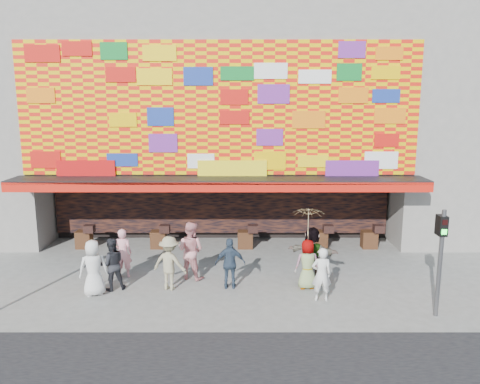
{
  "coord_description": "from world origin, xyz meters",
  "views": [
    {
      "loc": [
        0.79,
        -13.53,
        5.8
      ],
      "look_at": [
        0.79,
        2.0,
        2.8
      ],
      "focal_mm": 35.0,
      "sensor_mm": 36.0,
      "label": 1
    }
  ],
  "objects": [
    {
      "name": "ped_c",
      "position": [
        -3.21,
        0.33,
        0.83
      ],
      "size": [
        0.99,
        0.89,
        1.67
      ],
      "primitive_type": "imported",
      "rotation": [
        0.0,
        0.0,
        3.53
      ],
      "color": "#222328",
      "rests_on": "ground"
    },
    {
      "name": "ped_f",
      "position": [
        3.15,
        1.14,
        0.9
      ],
      "size": [
        1.75,
        1.06,
        1.8
      ],
      "primitive_type": "imported",
      "rotation": [
        0.0,
        0.0,
        2.8
      ],
      "color": "gray",
      "rests_on": "ground"
    },
    {
      "name": "ped_d",
      "position": [
        -1.41,
        0.36,
        0.86
      ],
      "size": [
        1.25,
        0.95,
        1.71
      ],
      "primitive_type": "imported",
      "rotation": [
        0.0,
        0.0,
        2.82
      ],
      "color": "gray",
      "rests_on": "ground"
    },
    {
      "name": "ped_a",
      "position": [
        -3.65,
        -0.09,
        0.87
      ],
      "size": [
        0.99,
        0.82,
        1.73
      ],
      "primitive_type": "imported",
      "rotation": [
        0.0,
        0.0,
        3.5
      ],
      "color": "silver",
      "rests_on": "ground"
    },
    {
      "name": "ped_i",
      "position": [
        -0.85,
        1.31,
        0.96
      ],
      "size": [
        1.15,
        1.05,
        1.93
      ],
      "primitive_type": "imported",
      "rotation": [
        0.0,
        0.0,
        2.72
      ],
      "color": "pink",
      "rests_on": "ground"
    },
    {
      "name": "ped_e",
      "position": [
        0.48,
        0.44,
        0.82
      ],
      "size": [
        0.96,
        0.4,
        1.63
      ],
      "primitive_type": "imported",
      "rotation": [
        0.0,
        0.0,
        3.14
      ],
      "color": "#314155",
      "rests_on": "ground"
    },
    {
      "name": "parasol",
      "position": [
        2.91,
        0.44,
        2.15
      ],
      "size": [
        1.13,
        1.15,
        1.85
      ],
      "color": "#FFE2A0",
      "rests_on": "ground"
    },
    {
      "name": "ground",
      "position": [
        0.0,
        0.0,
        0.0
      ],
      "size": [
        90.0,
        90.0,
        0.0
      ],
      "primitive_type": "plane",
      "color": "slate",
      "rests_on": "ground"
    },
    {
      "name": "signal_right",
      "position": [
        6.2,
        -1.5,
        1.86
      ],
      "size": [
        0.22,
        0.2,
        3.0
      ],
      "color": "#59595B",
      "rests_on": "ground"
    },
    {
      "name": "ped_h",
      "position": [
        3.19,
        -0.49,
        0.81
      ],
      "size": [
        0.61,
        0.41,
        1.62
      ],
      "primitive_type": "imported",
      "rotation": [
        0.0,
        0.0,
        3.18
      ],
      "color": "silver",
      "rests_on": "ground"
    },
    {
      "name": "ped_g",
      "position": [
        2.91,
        0.44,
        0.79
      ],
      "size": [
        0.83,
        0.6,
        1.59
      ],
      "primitive_type": "imported",
      "rotation": [
        0.0,
        0.0,
        3.26
      ],
      "color": "gray",
      "rests_on": "ground"
    },
    {
      "name": "shop_building",
      "position": [
        0.0,
        8.18,
        5.23
      ],
      "size": [
        15.2,
        9.4,
        10.0
      ],
      "color": "gray",
      "rests_on": "ground"
    },
    {
      "name": "ped_b",
      "position": [
        -3.13,
        1.41,
        0.84
      ],
      "size": [
        0.64,
        0.44,
        1.67
      ],
      "primitive_type": "imported",
      "rotation": [
        0.0,
        0.0,
        3.21
      ],
      "color": "pink",
      "rests_on": "ground"
    }
  ]
}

